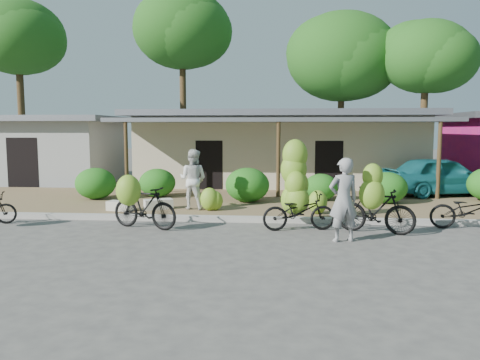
% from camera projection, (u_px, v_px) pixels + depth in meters
% --- Properties ---
extents(ground, '(100.00, 100.00, 0.00)m').
position_uv_depth(ground, '(277.00, 239.00, 10.91)').
color(ground, '#4A4845').
rests_on(ground, ground).
extents(sidewalk, '(60.00, 6.00, 0.12)m').
position_uv_depth(sidewalk, '(278.00, 203.00, 15.86)').
color(sidewalk, olive).
rests_on(sidewalk, ground).
extents(curb, '(60.00, 0.25, 0.15)m').
position_uv_depth(curb, '(277.00, 220.00, 12.88)').
color(curb, '#A8A399').
rests_on(curb, ground).
extents(shop_main, '(13.00, 8.50, 3.35)m').
position_uv_depth(shop_main, '(279.00, 147.00, 21.55)').
color(shop_main, '#C0AE91').
rests_on(shop_main, ground).
extents(shop_grey, '(7.00, 6.00, 3.15)m').
position_uv_depth(shop_grey, '(50.00, 149.00, 22.55)').
color(shop_grey, gray).
rests_on(shop_grey, ground).
extents(tree_back_left, '(4.97, 4.83, 9.24)m').
position_uv_depth(tree_back_left, '(15.00, 36.00, 24.25)').
color(tree_back_left, '#503A20').
rests_on(tree_back_left, ground).
extents(tree_far_center, '(5.59, 5.51, 10.34)m').
position_uv_depth(tree_far_center, '(179.00, 28.00, 26.46)').
color(tree_far_center, '#503A20').
rests_on(tree_far_center, ground).
extents(tree_center_right, '(6.24, 6.21, 9.08)m').
position_uv_depth(tree_center_right, '(338.00, 55.00, 26.36)').
color(tree_center_right, '#503A20').
rests_on(tree_center_right, ground).
extents(tree_near_right, '(4.81, 4.66, 8.14)m').
position_uv_depth(tree_near_right, '(422.00, 55.00, 24.08)').
color(tree_near_right, '#503A20').
rests_on(tree_near_right, ground).
extents(hedge_0, '(1.41, 1.27, 1.10)m').
position_uv_depth(hedge_0, '(95.00, 183.00, 16.34)').
color(hedge_0, '#186116').
rests_on(hedge_0, sidewalk).
extents(hedge_1, '(1.31, 1.18, 1.02)m').
position_uv_depth(hedge_1, '(157.00, 183.00, 16.87)').
color(hedge_1, '#186116').
rests_on(hedge_1, sidewalk).
extents(hedge_2, '(1.48, 1.33, 1.16)m').
position_uv_depth(hedge_2, '(247.00, 185.00, 15.68)').
color(hedge_2, '#186116').
rests_on(hedge_2, sidewalk).
extents(hedge_3, '(1.17, 1.06, 0.91)m').
position_uv_depth(hedge_3, '(321.00, 187.00, 16.08)').
color(hedge_3, '#186116').
rests_on(hedge_3, sidewalk).
extents(hedge_4, '(1.32, 1.19, 1.03)m').
position_uv_depth(hedge_4, '(387.00, 188.00, 15.43)').
color(hedge_4, '#186116').
rests_on(hedge_4, sidewalk).
extents(bike_left, '(1.96, 1.43, 1.46)m').
position_uv_depth(bike_left, '(142.00, 204.00, 11.92)').
color(bike_left, black).
rests_on(bike_left, ground).
extents(bike_center, '(1.94, 1.31, 2.30)m').
position_uv_depth(bike_center, '(297.00, 193.00, 12.04)').
color(bike_center, black).
rests_on(bike_center, ground).
extents(bike_right, '(1.99, 1.45, 1.77)m').
position_uv_depth(bike_right, '(375.00, 205.00, 11.37)').
color(bike_right, black).
rests_on(bike_right, ground).
extents(bike_far_right, '(1.96, 0.95, 0.99)m').
position_uv_depth(bike_far_right, '(469.00, 211.00, 11.91)').
color(bike_far_right, black).
rests_on(bike_far_right, ground).
extents(loose_banana_a, '(0.48, 0.40, 0.60)m').
position_uv_depth(loose_banana_a, '(215.00, 201.00, 14.09)').
color(loose_banana_a, '#6AA629').
rests_on(loose_banana_a, sidewalk).
extents(loose_banana_b, '(0.55, 0.47, 0.69)m').
position_uv_depth(loose_banana_b, '(209.00, 199.00, 14.04)').
color(loose_banana_b, '#6AA629').
rests_on(loose_banana_b, sidewalk).
extents(loose_banana_c, '(0.55, 0.47, 0.69)m').
position_uv_depth(loose_banana_c, '(318.00, 202.00, 13.47)').
color(loose_banana_c, '#6AA629').
rests_on(loose_banana_c, sidewalk).
extents(sack_near, '(0.94, 0.73, 0.30)m').
position_uv_depth(sack_near, '(158.00, 204.00, 14.34)').
color(sack_near, beige).
rests_on(sack_near, sidewalk).
extents(sack_far, '(0.82, 0.54, 0.28)m').
position_uv_depth(sack_far, '(120.00, 206.00, 14.08)').
color(sack_far, beige).
rests_on(sack_far, sidewalk).
extents(vendor, '(0.80, 0.64, 1.92)m').
position_uv_depth(vendor, '(343.00, 200.00, 10.61)').
color(vendor, gray).
rests_on(vendor, ground).
extents(bystander, '(1.04, 0.90, 1.83)m').
position_uv_depth(bystander, '(193.00, 179.00, 14.29)').
color(bystander, silver).
rests_on(bystander, sidewalk).
extents(teal_van, '(4.52, 2.66, 1.44)m').
position_uv_depth(teal_van, '(441.00, 176.00, 17.25)').
color(teal_van, '#17646B').
rests_on(teal_van, sidewalk).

